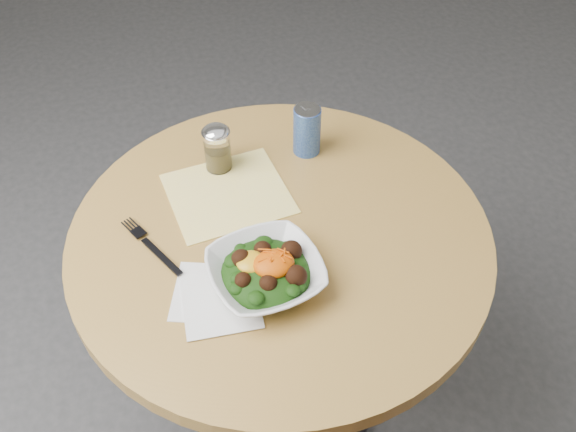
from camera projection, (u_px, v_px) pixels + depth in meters
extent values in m
plane|color=#303033|center=(282.00, 402.00, 1.90)|extent=(6.00, 6.00, 0.00)
cylinder|color=black|center=(282.00, 399.00, 1.89)|extent=(0.52, 0.52, 0.03)
cylinder|color=black|center=(281.00, 335.00, 1.64)|extent=(0.10, 0.10, 0.71)
cylinder|color=#C08D45|center=(280.00, 237.00, 1.37)|extent=(0.90, 0.90, 0.04)
cube|color=#E5B90C|center=(228.00, 194.00, 1.44)|extent=(0.28, 0.26, 0.00)
cube|color=silver|center=(211.00, 293.00, 1.25)|extent=(0.19, 0.19, 0.00)
cube|color=silver|center=(221.00, 303.00, 1.22)|extent=(0.15, 0.15, 0.00)
imported|color=silver|center=(266.00, 273.00, 1.25)|extent=(0.25, 0.25, 0.05)
ellipsoid|color=black|center=(266.00, 274.00, 1.25)|extent=(0.18, 0.18, 0.06)
ellipsoid|color=gold|center=(251.00, 262.00, 1.23)|extent=(0.06, 0.06, 0.02)
ellipsoid|color=#DC5704|center=(274.00, 264.00, 1.22)|extent=(0.08, 0.07, 0.04)
cube|color=black|center=(161.00, 257.00, 1.30)|extent=(0.07, 0.12, 0.00)
cube|color=black|center=(134.00, 229.00, 1.36)|extent=(0.05, 0.07, 0.00)
cylinder|color=silver|center=(218.00, 151.00, 1.46)|extent=(0.06, 0.06, 0.09)
cylinder|color=#9B8348|center=(218.00, 158.00, 1.48)|extent=(0.05, 0.05, 0.05)
cylinder|color=white|center=(216.00, 134.00, 1.43)|extent=(0.06, 0.06, 0.01)
ellipsoid|color=white|center=(216.00, 132.00, 1.42)|extent=(0.06, 0.06, 0.03)
cylinder|color=navy|center=(307.00, 131.00, 1.50)|extent=(0.06, 0.06, 0.12)
cylinder|color=#B6B7BE|center=(307.00, 109.00, 1.46)|extent=(0.06, 0.06, 0.00)
cube|color=#B6B7BE|center=(305.00, 107.00, 1.46)|extent=(0.02, 0.02, 0.00)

